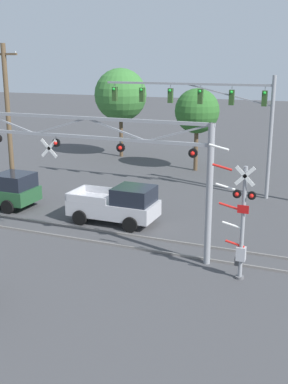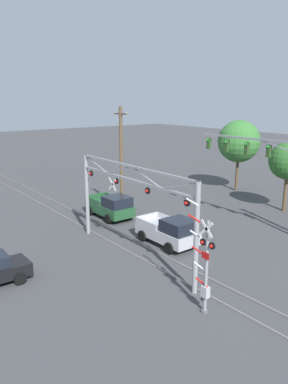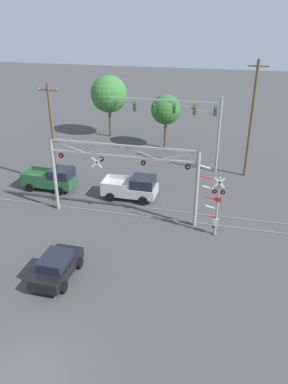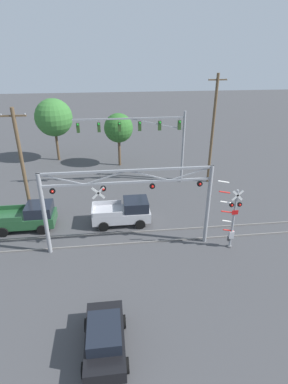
# 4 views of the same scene
# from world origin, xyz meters

# --- Properties ---
(ground_plane) EXTENTS (200.00, 200.00, 0.00)m
(ground_plane) POSITION_xyz_m (0.00, 0.00, 0.00)
(ground_plane) COLOR #424244
(rail_track_near) EXTENTS (80.00, 0.08, 0.10)m
(rail_track_near) POSITION_xyz_m (0.00, 15.36, 0.05)
(rail_track_near) COLOR gray
(rail_track_near) RESTS_ON ground_plane
(rail_track_far) EXTENTS (80.00, 0.08, 0.10)m
(rail_track_far) POSITION_xyz_m (0.00, 16.79, 0.05)
(rail_track_far) COLOR gray
(rail_track_far) RESTS_ON ground_plane
(crossing_gantry) EXTENTS (11.47, 0.30, 5.97)m
(crossing_gantry) POSITION_xyz_m (-0.01, 15.07, 3.94)
(crossing_gantry) COLOR gray
(crossing_gantry) RESTS_ON ground_plane
(crossing_signal_mast) EXTENTS (1.88, 0.35, 5.31)m
(crossing_signal_mast) POSITION_xyz_m (7.10, 14.15, 2.19)
(crossing_signal_mast) COLOR gray
(crossing_signal_mast) RESTS_ON ground_plane
(traffic_signal_span) EXTENTS (10.99, 0.39, 7.48)m
(traffic_signal_span) POSITION_xyz_m (3.09, 26.11, 5.39)
(traffic_signal_span) COLOR gray
(traffic_signal_span) RESTS_ON ground_plane
(pickup_truck_lead) EXTENTS (4.64, 2.35, 2.05)m
(pickup_truck_lead) POSITION_xyz_m (-0.12, 18.38, 1.01)
(pickup_truck_lead) COLOR #B7B7BC
(pickup_truck_lead) RESTS_ON ground_plane
(pickup_truck_following) EXTENTS (4.68, 2.35, 2.05)m
(pickup_truck_following) POSITION_xyz_m (-7.70, 18.49, 1.01)
(pickup_truck_following) COLOR #23512D
(pickup_truck_following) RESTS_ON ground_plane
(sedan_waiting) EXTENTS (2.07, 3.95, 1.65)m
(sedan_waiting) POSITION_xyz_m (-1.74, 6.94, 0.84)
(sedan_waiting) COLOR black
(sedan_waiting) RESTS_ON ground_plane
(utility_pole_left) EXTENTS (1.80, 0.28, 9.25)m
(utility_pole_left) POSITION_xyz_m (-7.76, 19.62, 4.77)
(utility_pole_left) COLOR brown
(utility_pole_left) RESTS_ON ground_plane
(utility_pole_right) EXTENTS (1.80, 0.28, 10.93)m
(utility_pole_right) POSITION_xyz_m (9.26, 25.80, 5.62)
(utility_pole_right) COLOR brown
(utility_pole_right) RESTS_ON ground_plane
(background_tree_beyond_span) EXTENTS (4.52, 4.52, 7.66)m
(background_tree_beyond_span) POSITION_xyz_m (-7.63, 34.79, 5.39)
(background_tree_beyond_span) COLOR brown
(background_tree_beyond_span) RESTS_ON ground_plane
(background_tree_far_left_verge) EXTENTS (3.38, 3.38, 6.29)m
(background_tree_far_left_verge) POSITION_xyz_m (0.07, 31.94, 4.57)
(background_tree_far_left_verge) COLOR brown
(background_tree_far_left_verge) RESTS_ON ground_plane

